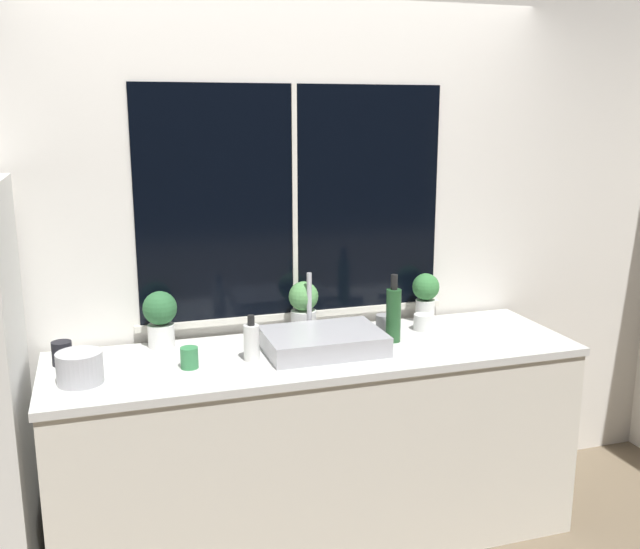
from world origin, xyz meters
The scene contains 14 objects.
wall_back centered at (0.00, 0.74, 1.35)m, with size 8.00×0.09×2.70m.
wall_right centered at (2.16, 1.50, 1.35)m, with size 0.06×7.00×2.70m.
counter centered at (0.00, 0.34, 0.47)m, with size 2.38×0.69×0.94m.
sink centered at (0.02, 0.33, 0.98)m, with size 0.52×0.42×0.31m.
potted_plant_left centered at (-0.66, 0.60, 1.08)m, with size 0.15×0.15×0.26m.
potted_plant_center centered at (0.01, 0.60, 1.07)m, with size 0.14×0.14×0.26m.
potted_plant_right centered at (0.66, 0.60, 1.08)m, with size 0.14×0.14×0.25m.
soap_bottle centered at (-0.31, 0.30, 1.02)m, with size 0.07×0.07×0.20m.
bottle_tall centered at (0.38, 0.35, 1.07)m, with size 0.07×0.07×0.32m.
mug_green centered at (-0.58, 0.28, 0.98)m, with size 0.07×0.07×0.09m.
mug_black centered at (-1.09, 0.49, 0.99)m, with size 0.08×0.08×0.10m.
mug_white centered at (0.59, 0.47, 0.98)m, with size 0.09×0.09×0.08m.
mug_grey centered at (0.39, 0.51, 0.98)m, with size 0.08×0.08×0.08m.
kettle centered at (-1.01, 0.24, 1.00)m, with size 0.18×0.18×0.14m.
Camera 1 is at (-0.91, -2.57, 1.99)m, focal length 40.00 mm.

